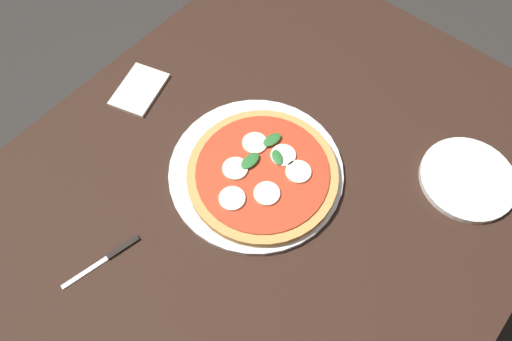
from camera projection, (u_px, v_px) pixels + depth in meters
The scene contains 7 objects.
ground_plane at pixel (267, 279), 1.62m from camera, with size 6.00×6.00×0.00m, color #2D2B28.
dining_table at pixel (272, 201), 1.07m from camera, with size 1.19×0.99×0.72m.
serving_tray at pixel (256, 171), 0.99m from camera, with size 0.36×0.36×0.01m, color silver.
pizza at pixel (262, 174), 0.97m from camera, with size 0.31×0.31×0.03m.
plate_white at pixel (468, 179), 0.98m from camera, with size 0.19×0.19×0.01m, color white.
napkin at pixel (139, 89), 1.09m from camera, with size 0.13×0.09×0.01m, color white.
knife at pixel (111, 255), 0.91m from camera, with size 0.16×0.05×0.01m.
Camera 1 is at (-0.37, -0.27, 1.60)m, focal length 33.63 mm.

